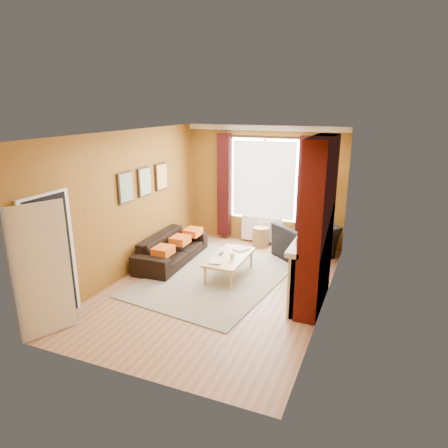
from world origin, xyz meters
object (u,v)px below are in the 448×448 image
Objects in this scene: coffee_table at (230,258)px; floor_lamp at (324,193)px; armchair at (306,241)px; sofa at (172,248)px; wicker_stool at (261,237)px.

floor_lamp is (1.45, 1.87, 1.04)m from coffee_table.
floor_lamp is (0.28, 0.29, 1.05)m from armchair.
floor_lamp reaches higher than sofa.
armchair is 0.64× the size of floor_lamp.
floor_lamp is at bearing 176.31° from armchair.
floor_lamp is (1.40, -0.02, 1.19)m from wicker_stool.
sofa is at bearing 169.66° from coffee_table.
wicker_stool is at bearing -65.46° from armchair.
coffee_table is at bearing -101.99° from sofa.
sofa is 1.59× the size of coffee_table.
armchair is at bearing 53.31° from coffee_table.
armchair is (2.60, 1.32, 0.08)m from sofa.
armchair is at bearing -133.97° from floor_lamp.
armchair is 1.12m from floor_lamp.
sofa is 4.34× the size of wicker_stool.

